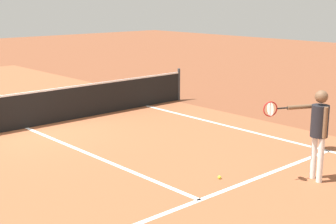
% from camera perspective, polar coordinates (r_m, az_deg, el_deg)
% --- Properties ---
extents(ground_plane, '(60.00, 60.00, 0.00)m').
position_cam_1_polar(ground_plane, '(13.43, -16.20, -1.81)').
color(ground_plane, brown).
extents(court_surface_inbounds, '(10.62, 24.40, 0.00)m').
position_cam_1_polar(court_surface_inbounds, '(13.43, -16.20, -1.81)').
color(court_surface_inbounds, '#9E5433').
rests_on(court_surface_inbounds, ground_plane).
extents(line_sideline_right, '(0.10, 11.89, 0.01)m').
position_cam_1_polar(line_sideline_right, '(11.76, 16.27, -3.88)').
color(line_sideline_right, white).
rests_on(line_sideline_right, ground_plane).
extents(line_service_near, '(8.22, 0.10, 0.01)m').
position_cam_1_polar(line_service_near, '(8.41, 3.74, -10.22)').
color(line_service_near, white).
rests_on(line_service_near, ground_plane).
extents(line_center_service, '(0.10, 6.40, 0.01)m').
position_cam_1_polar(line_center_service, '(10.74, -8.62, -5.11)').
color(line_center_service, white).
rests_on(line_center_service, ground_plane).
extents(net, '(11.15, 0.09, 1.07)m').
position_cam_1_polar(net, '(13.32, -16.34, 0.24)').
color(net, '#33383D').
rests_on(net, ground_plane).
extents(player_near, '(1.06, 0.86, 1.72)m').
position_cam_1_polar(player_near, '(9.35, 17.12, -1.45)').
color(player_near, white).
rests_on(player_near, ground_plane).
extents(ball_hopper, '(0.34, 0.34, 0.87)m').
position_cam_1_polar(ball_hopper, '(11.39, 17.25, -0.99)').
color(ball_hopper, black).
rests_on(ball_hopper, ground_plane).
extents(tennis_ball_mid_court, '(0.07, 0.07, 0.07)m').
position_cam_1_polar(tennis_ball_mid_court, '(9.36, 6.04, -7.60)').
color(tennis_ball_mid_court, '#CCE033').
rests_on(tennis_ball_mid_court, ground_plane).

